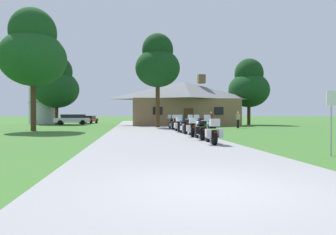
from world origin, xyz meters
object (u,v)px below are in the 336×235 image
Objects in this scene: tree_left_far at (57,84)px; parked_white_suv_far_left at (72,119)px; motorcycle_red_fifth_in_row at (178,125)px; parked_red_sedan_far_left at (89,119)px; motorcycle_blue_fourth_in_row at (183,125)px; metal_signpost_roadside at (331,115)px; metal_silo_distant at (44,99)px; tree_right_of_lodge at (249,85)px; tree_by_lodge_front at (158,63)px; bystander_red_shirt_near_lodge at (211,119)px; bystander_tan_shirt_beside_signpost at (238,119)px; motorcycle_blue_farthest_in_row at (172,123)px; motorcycle_white_second_in_row at (201,129)px; motorcycle_green_nearest_to_camera at (212,132)px; motorcycle_yellow_sixth_in_row at (175,124)px; tree_left_near at (33,51)px; motorcycle_blue_third_in_row at (192,127)px.

parked_white_suv_far_left is at bearing -29.96° from tree_left_far.
parked_red_sedan_far_left is at bearing 110.91° from motorcycle_red_fifth_in_row.
motorcycle_blue_fourth_in_row is 0.97× the size of metal_signpost_roadside.
metal_silo_distant is (-2.48, 2.63, -2.03)m from tree_left_far.
tree_by_lodge_front is at bearing -149.41° from tree_right_of_lodge.
parked_white_suv_far_left reaches higher than motorcycle_blue_fourth_in_row.
bystander_red_shirt_near_lodge is 1.00× the size of bystander_tan_shirt_beside_signpost.
metal_signpost_roadside reaches higher than parked_red_sedan_far_left.
motorcycle_white_second_in_row is at bearing -94.50° from motorcycle_blue_farthest_in_row.
tree_left_far is (-21.12, 14.15, 4.72)m from bystander_tan_shirt_beside_signpost.
motorcycle_green_nearest_to_camera is at bearing -65.46° from tree_left_far.
metal_silo_distant reaches higher than motorcycle_red_fifth_in_row.
tree_right_of_lodge is at bearing 67.74° from motorcycle_green_nearest_to_camera.
metal_silo_distant is 1.62× the size of parked_red_sedan_far_left.
motorcycle_blue_fourth_in_row is at bearing -91.12° from motorcycle_red_fifth_in_row.
motorcycle_yellow_sixth_in_row is 0.22× the size of tree_left_far.
tree_right_of_lodge is at bearing 27.71° from tree_left_near.
metal_signpost_roadside is at bearing -62.43° from metal_silo_distant.
motorcycle_red_fifth_in_row is at bearing -126.88° from tree_right_of_lodge.
metal_signpost_roadside is 23.18m from tree_left_near.
metal_silo_distant is (-16.53, 21.29, 3.02)m from motorcycle_yellow_sixth_in_row.
tree_right_of_lodge is at bearing 30.59° from tree_by_lodge_front.
motorcycle_red_fifth_in_row is at bearing -95.79° from motorcycle_blue_farthest_in_row.
motorcycle_blue_fourth_in_row is 2.34m from motorcycle_red_fifth_in_row.
motorcycle_blue_fourth_in_row is 30.82m from metal_silo_distant.
tree_left_far reaches higher than motorcycle_blue_farthest_in_row.
motorcycle_yellow_sixth_in_row is (0.05, 9.47, 0.00)m from motorcycle_white_second_in_row.
motorcycle_red_fifth_in_row is (-0.06, 4.96, 0.00)m from motorcycle_blue_third_in_row.
metal_silo_distant is at bearing 133.35° from tree_left_far.
tree_left_far is at bearing 117.41° from motorcycle_green_nearest_to_camera.
motorcycle_blue_farthest_in_row is at bearing 5.11° from tree_left_near.
motorcycle_white_second_in_row is 29.16m from parked_white_suv_far_left.
parked_white_suv_far_left is (-23.63, 3.45, -4.54)m from tree_right_of_lodge.
bystander_tan_shirt_beside_signpost is (7.12, 13.98, 0.32)m from motorcycle_white_second_in_row.
parked_white_suv_far_left is at bearing 125.00° from motorcycle_yellow_sixth_in_row.
metal_signpost_roadside reaches higher than motorcycle_blue_farthest_in_row.
motorcycle_blue_farthest_in_row is 0.47× the size of parked_red_sedan_far_left.
motorcycle_blue_farthest_in_row is (0.06, 9.65, 0.01)m from motorcycle_blue_third_in_row.
motorcycle_yellow_sixth_in_row is 1.00× the size of motorcycle_blue_farthest_in_row.
motorcycle_blue_third_in_row is at bearing -36.22° from tree_left_near.
bystander_tan_shirt_beside_signpost is at bearing -131.06° from parked_white_suv_far_left.
parked_red_sedan_far_left is at bearing 114.07° from motorcycle_blue_third_in_row.
motorcycle_blue_fourth_in_row is 0.44× the size of parked_white_suv_far_left.
motorcycle_yellow_sixth_in_row is at bearing -81.16° from tree_by_lodge_front.
motorcycle_yellow_sixth_in_row is 2.40m from motorcycle_blue_farthest_in_row.
motorcycle_blue_farthest_in_row is 0.23× the size of tree_right_of_lodge.
metal_silo_distant is at bearing 118.90° from motorcycle_white_second_in_row.
motorcycle_red_fifth_in_row is 10.27m from bystander_red_shirt_near_lodge.
tree_by_lodge_front is (-0.90, 13.44, 6.11)m from motorcycle_blue_third_in_row.
bystander_tan_shirt_beside_signpost is 29.08m from metal_silo_distant.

